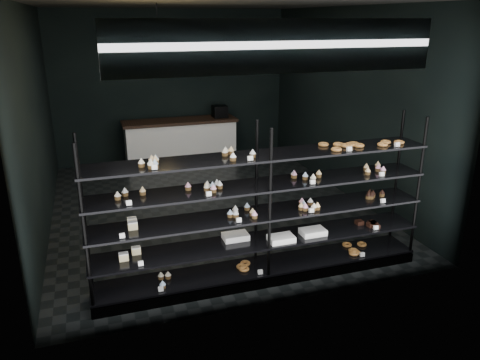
# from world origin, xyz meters

# --- Properties ---
(room) EXTENTS (5.01, 6.01, 3.20)m
(room) POSITION_xyz_m (0.00, 0.00, 1.60)
(room) COLOR black
(room) RESTS_ON ground
(display_shelf) EXTENTS (4.00, 0.50, 1.91)m
(display_shelf) POSITION_xyz_m (0.01, -2.45, 0.63)
(display_shelf) COLOR black
(display_shelf) RESTS_ON room
(signage) EXTENTS (3.30, 0.05, 0.50)m
(signage) POSITION_xyz_m (0.00, -2.93, 2.75)
(signage) COLOR #0B1D3A
(signage) RESTS_ON room
(pendant_lamp) EXTENTS (0.33, 0.33, 0.90)m
(pendant_lamp) POSITION_xyz_m (-0.86, -1.07, 2.45)
(pendant_lamp) COLOR black
(pendant_lamp) RESTS_ON room
(service_counter) EXTENTS (2.40, 0.65, 1.23)m
(service_counter) POSITION_xyz_m (0.05, 2.50, 0.50)
(service_counter) COLOR white
(service_counter) RESTS_ON room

